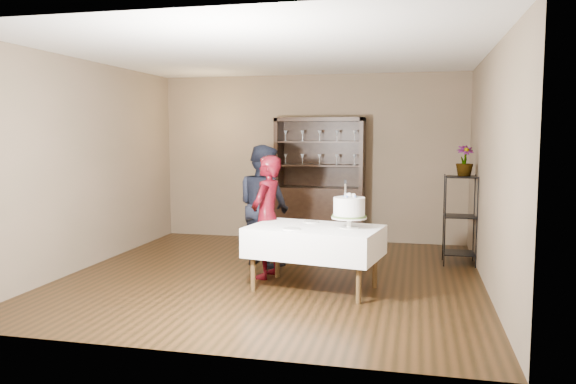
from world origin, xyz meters
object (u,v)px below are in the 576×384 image
object	(u,v)px
plant_etagere	(460,216)
man	(264,205)
cake_table	(315,242)
cake	(349,209)
china_hutch	(320,202)
woman	(267,217)
potted_plant	(465,161)

from	to	relation	value
plant_etagere	man	bearing A→B (deg)	-165.87
cake_table	plant_etagere	bearing A→B (deg)	44.57
cake	china_hutch	bearing A→B (deg)	106.16
plant_etagere	man	size ratio (longest dim) A/B	0.75
china_hutch	cake	bearing A→B (deg)	-73.84
woman	cake	distance (m)	1.14
potted_plant	woman	bearing A→B (deg)	-151.49
potted_plant	man	bearing A→B (deg)	-165.31
cake_table	woman	size ratio (longest dim) A/B	1.05
woman	potted_plant	world-z (taller)	potted_plant
plant_etagere	woman	xyz separation A→B (m)	(-2.34, -1.25, 0.09)
china_hutch	potted_plant	distance (m)	2.46
cake	cake_table	bearing A→B (deg)	177.93
cake	woman	bearing A→B (deg)	158.51
plant_etagere	china_hutch	bearing A→B (deg)	153.17
china_hutch	plant_etagere	size ratio (longest dim) A/B	1.67
china_hutch	potted_plant	bearing A→B (deg)	-25.58
cake_table	man	world-z (taller)	man
plant_etagere	potted_plant	bearing A→B (deg)	42.74
plant_etagere	cake_table	world-z (taller)	plant_etagere
cake	potted_plant	distance (m)	2.21
china_hutch	woman	world-z (taller)	china_hutch
china_hutch	cake	size ratio (longest dim) A/B	3.73
man	cake_table	bearing A→B (deg)	169.39
plant_etagere	cake	size ratio (longest dim) A/B	2.24
plant_etagere	cake_table	xyz separation A→B (m)	(-1.68, -1.65, -0.10)
plant_etagere	woman	bearing A→B (deg)	-151.78
man	cake	xyz separation A→B (m)	(1.26, -1.02, 0.13)
woman	potted_plant	distance (m)	2.78
cake_table	man	xyz separation A→B (m)	(-0.87, 1.01, 0.26)
cake_table	man	size ratio (longest dim) A/B	0.98
china_hutch	cake	distance (m)	2.84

